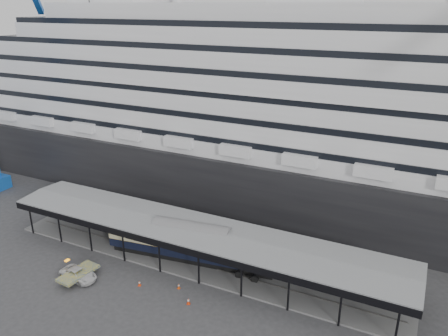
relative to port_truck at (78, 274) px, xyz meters
The scene contains 8 objects.
ground 12.33m from the port_truck, 24.07° to the left, with size 200.00×200.00×0.00m, color #363638.
cruise_ship 42.53m from the port_truck, 73.05° to the left, with size 130.00×30.00×43.90m.
platform_canopy 15.15m from the port_truck, 41.72° to the left, with size 56.00×9.18×5.30m.
port_truck is the anchor object (origin of this frame).
pullman_carriage 14.90m from the port_truck, 42.78° to the left, with size 23.96×6.15×23.33m.
traffic_cone_left 13.02m from the port_truck, 17.52° to the left, with size 0.42×0.42×0.70m.
traffic_cone_mid 8.07m from the port_truck, 16.22° to the left, with size 0.46×0.46×0.71m.
traffic_cone_right 15.10m from the port_truck, ahead, with size 0.54×0.54×0.80m.
Camera 1 is at (25.92, -38.91, 32.77)m, focal length 35.00 mm.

